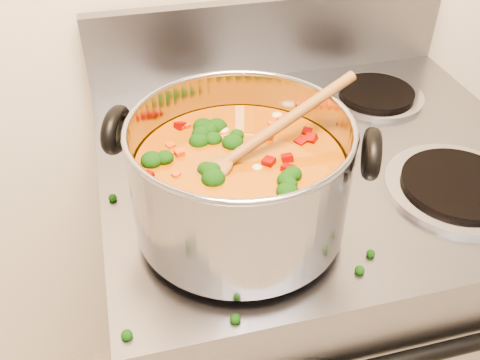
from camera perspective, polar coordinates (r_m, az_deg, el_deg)
The scene contains 4 objects.
electric_range at distance 1.25m, azimuth 6.39°, elevation -14.01°, with size 0.74×0.67×1.08m.
stockpot at distance 0.72m, azimuth -0.01°, elevation 0.08°, with size 0.35×0.29×0.18m.
wooden_spoon at distance 0.69m, azimuth 0.96°, elevation 3.60°, with size 0.26×0.11×0.10m.
cooktop_crumbs at distance 0.85m, azimuth 8.51°, elevation -0.76°, with size 0.39×0.29×0.01m.
Camera 1 is at (-0.35, 0.47, 1.46)m, focal length 40.00 mm.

